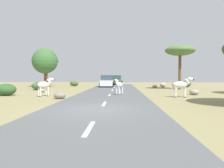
{
  "coord_description": "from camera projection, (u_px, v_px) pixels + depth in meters",
  "views": [
    {
      "loc": [
        1.21,
        -10.74,
        1.72
      ],
      "look_at": [
        0.25,
        11.63,
        0.85
      ],
      "focal_mm": 34.68,
      "sensor_mm": 36.0,
      "label": 1
    }
  ],
  "objects": [
    {
      "name": "zebra_1",
      "position": [
        45.0,
        85.0,
        17.91
      ],
      "size": [
        1.22,
        1.45,
        1.59
      ],
      "rotation": [
        0.0,
        0.0,
        5.62
      ],
      "color": "silver",
      "rests_on": "ground_plane"
    },
    {
      "name": "rock_4",
      "position": [
        194.0,
        92.0,
        19.29
      ],
      "size": [
        0.85,
        0.83,
        0.52
      ],
      "primitive_type": "ellipsoid",
      "color": "gray",
      "rests_on": "ground_plane"
    },
    {
      "name": "rock_0",
      "position": [
        163.0,
        85.0,
        32.08
      ],
      "size": [
        0.89,
        0.78,
        0.68
      ],
      "primitive_type": "ellipsoid",
      "color": "#A89E8C",
      "rests_on": "ground_plane"
    },
    {
      "name": "road",
      "position": [
        101.0,
        109.0,
        10.83
      ],
      "size": [
        6.0,
        64.0,
        0.05
      ],
      "primitive_type": "cube",
      "color": "#56595B",
      "rests_on": "ground_plane"
    },
    {
      "name": "bush_0",
      "position": [
        6.0,
        90.0,
        18.7
      ],
      "size": [
        1.7,
        1.53,
        1.02
      ],
      "primitive_type": "ellipsoid",
      "color": "#2D5628",
      "rests_on": "ground_plane"
    },
    {
      "name": "bush_1",
      "position": [
        74.0,
        83.0,
        35.84
      ],
      "size": [
        1.43,
        1.29,
        0.86
      ],
      "primitive_type": "ellipsoid",
      "color": "#425B2D",
      "rests_on": "ground_plane"
    },
    {
      "name": "rock_2",
      "position": [
        60.0,
        96.0,
        16.02
      ],
      "size": [
        0.88,
        0.72,
        0.49
      ],
      "primitive_type": "ellipsoid",
      "color": "gray",
      "rests_on": "ground_plane"
    },
    {
      "name": "rock_3",
      "position": [
        155.0,
        86.0,
        30.13
      ],
      "size": [
        0.72,
        0.79,
        0.44
      ],
      "primitive_type": "ellipsoid",
      "color": "#A89E8C",
      "rests_on": "ground_plane"
    },
    {
      "name": "rock_1",
      "position": [
        42.0,
        90.0,
        22.19
      ],
      "size": [
        0.52,
        0.5,
        0.39
      ],
      "primitive_type": "ellipsoid",
      "color": "gray",
      "rests_on": "ground_plane"
    },
    {
      "name": "lane_markings",
      "position": [
        99.0,
        112.0,
        9.83
      ],
      "size": [
        0.16,
        56.0,
        0.01
      ],
      "color": "silver",
      "rests_on": "road"
    },
    {
      "name": "tree_4",
      "position": [
        45.0,
        61.0,
        32.04
      ],
      "size": [
        3.76,
        3.76,
        5.77
      ],
      "color": "brown",
      "rests_on": "ground_plane"
    },
    {
      "name": "tree_0",
      "position": [
        46.0,
        61.0,
        40.42
      ],
      "size": [
        4.4,
        4.4,
        5.24
      ],
      "color": "#4C3823",
      "rests_on": "ground_plane"
    },
    {
      "name": "ground_plane",
      "position": [
        97.0,
        110.0,
        10.84
      ],
      "size": [
        90.0,
        90.0,
        0.0
      ],
      "primitive_type": "plane",
      "color": "#8E8456"
    },
    {
      "name": "car_1",
      "position": [
        117.0,
        80.0,
        39.86
      ],
      "size": [
        2.16,
        4.41,
        1.74
      ],
      "rotation": [
        0.0,
        0.0,
        3.1
      ],
      "color": "#476B38",
      "rests_on": "road"
    },
    {
      "name": "zebra_2",
      "position": [
        181.0,
        85.0,
        17.03
      ],
      "size": [
        1.74,
        0.46,
        1.64
      ],
      "rotation": [
        0.0,
        0.0,
        4.72
      ],
      "color": "silver",
      "rests_on": "ground_plane"
    },
    {
      "name": "bush_4",
      "position": [
        38.0,
        86.0,
        25.89
      ],
      "size": [
        1.62,
        1.46,
        0.97
      ],
      "primitive_type": "ellipsoid",
      "color": "#386633",
      "rests_on": "ground_plane"
    },
    {
      "name": "tree_3",
      "position": [
        180.0,
        51.0,
        26.87
      ],
      "size": [
        3.68,
        3.68,
        5.5
      ],
      "color": "brown",
      "rests_on": "ground_plane"
    },
    {
      "name": "zebra_0",
      "position": [
        119.0,
        85.0,
        19.02
      ],
      "size": [
        0.91,
        1.39,
        1.42
      ],
      "rotation": [
        0.0,
        0.0,
        2.65
      ],
      "color": "silver",
      "rests_on": "road"
    },
    {
      "name": "bush_3",
      "position": [
        186.0,
        84.0,
        32.46
      ],
      "size": [
        1.6,
        1.44,
        0.96
      ],
      "primitive_type": "ellipsoid",
      "color": "#425B2D",
      "rests_on": "ground_plane"
    },
    {
      "name": "car_0",
      "position": [
        107.0,
        81.0,
        32.22
      ],
      "size": [
        2.09,
        4.37,
        1.74
      ],
      "rotation": [
        0.0,
        0.0,
        0.02
      ],
      "color": "silver",
      "rests_on": "road"
    }
  ]
}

